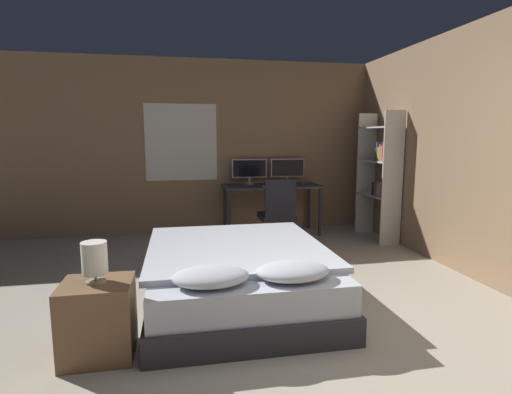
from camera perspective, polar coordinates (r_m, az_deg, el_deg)
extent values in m
plane|color=#B2A893|center=(2.86, 12.50, -23.42)|extent=(20.00, 20.00, 0.00)
cube|color=#8E7051|center=(6.46, -1.97, 7.15)|extent=(12.00, 0.06, 2.70)
cube|color=silver|center=(6.34, -10.63, 7.68)|extent=(1.10, 0.01, 1.18)
cube|color=black|center=(6.34, -10.63, 7.68)|extent=(1.02, 0.01, 1.10)
cube|color=#8E7051|center=(4.83, 28.92, 5.65)|extent=(0.06, 12.00, 2.70)
cube|color=#2D2D33|center=(3.79, -2.60, -13.06)|extent=(1.56, 2.02, 0.22)
cube|color=silver|center=(3.71, -2.63, -9.77)|extent=(1.50, 1.96, 0.24)
cube|color=silver|center=(3.78, -2.91, -7.13)|extent=(1.60, 1.69, 0.05)
ellipsoid|color=silver|center=(2.91, -6.47, -11.22)|extent=(0.55, 0.38, 0.13)
ellipsoid|color=silver|center=(3.01, 5.29, -10.51)|extent=(0.55, 0.38, 0.13)
cube|color=brown|center=(3.06, -21.61, -15.96)|extent=(0.47, 0.42, 0.53)
cylinder|color=gray|center=(2.96, -21.90, -11.13)|extent=(0.13, 0.13, 0.01)
cylinder|color=gray|center=(2.95, -21.93, -10.54)|extent=(0.02, 0.02, 0.05)
cylinder|color=silver|center=(2.91, -22.08, -8.04)|extent=(0.17, 0.17, 0.22)
cube|color=#38383D|center=(6.19, 2.25, 1.57)|extent=(1.50, 0.64, 0.03)
cylinder|color=#2D2D33|center=(5.87, -3.87, -2.63)|extent=(0.05, 0.05, 0.74)
cylinder|color=#2D2D33|center=(6.20, 9.14, -2.13)|extent=(0.05, 0.05, 0.74)
cylinder|color=#2D2D33|center=(6.40, -4.46, -1.72)|extent=(0.05, 0.05, 0.74)
cylinder|color=#2D2D33|center=(6.70, 7.57, -1.30)|extent=(0.05, 0.05, 0.74)
cylinder|color=#B7B7BC|center=(6.34, -0.95, 1.93)|extent=(0.16, 0.16, 0.01)
cylinder|color=#B7B7BC|center=(6.34, -0.95, 2.39)|extent=(0.03, 0.03, 0.09)
cube|color=#B7B7BC|center=(6.32, -0.96, 4.11)|extent=(0.55, 0.02, 0.29)
cube|color=black|center=(6.31, -0.93, 4.10)|extent=(0.52, 0.00, 0.26)
cylinder|color=#B7B7BC|center=(6.48, 4.51, 2.05)|extent=(0.16, 0.16, 0.01)
cylinder|color=#B7B7BC|center=(6.47, 4.51, 2.49)|extent=(0.03, 0.03, 0.09)
cube|color=#B7B7BC|center=(6.46, 4.53, 4.18)|extent=(0.55, 0.02, 0.29)
cube|color=black|center=(6.44, 4.57, 4.17)|extent=(0.52, 0.00, 0.26)
cube|color=#B7B7BC|center=(5.99, 2.72, 1.56)|extent=(0.37, 0.13, 0.02)
ellipsoid|color=#B7B7BC|center=(6.05, 5.24, 1.70)|extent=(0.07, 0.05, 0.04)
cylinder|color=black|center=(5.59, 2.92, -6.88)|extent=(0.52, 0.52, 0.04)
cylinder|color=gray|center=(5.54, 2.93, -4.92)|extent=(0.05, 0.05, 0.35)
cube|color=black|center=(5.50, 2.95, -2.77)|extent=(0.46, 0.46, 0.07)
cube|color=black|center=(5.25, 3.50, -0.19)|extent=(0.41, 0.05, 0.49)
cube|color=beige|center=(5.81, 18.90, 2.44)|extent=(0.30, 0.02, 1.87)
cube|color=beige|center=(6.51, 15.43, 3.20)|extent=(0.30, 0.02, 1.87)
cube|color=beige|center=(6.19, 16.95, 0.26)|extent=(0.30, 0.78, 0.02)
cube|color=beige|center=(6.14, 17.16, 4.92)|extent=(0.30, 0.78, 0.02)
cube|color=beige|center=(6.13, 17.36, 9.45)|extent=(0.30, 0.78, 0.02)
cube|color=gold|center=(5.86, 18.62, 0.71)|extent=(0.25, 0.04, 0.17)
cube|color=#7A387F|center=(5.90, 18.44, 0.86)|extent=(0.25, 0.03, 0.20)
cube|color=gold|center=(5.92, 18.29, 0.98)|extent=(0.25, 0.02, 0.21)
cube|color=orange|center=(5.95, 18.13, 0.92)|extent=(0.25, 0.03, 0.19)
cube|color=teal|center=(5.99, 17.91, 1.09)|extent=(0.25, 0.04, 0.21)
cube|color=#2D4784|center=(6.03, 17.73, 0.95)|extent=(0.25, 0.02, 0.17)
cube|color=#B2332D|center=(6.06, 17.59, 1.29)|extent=(0.25, 0.03, 0.24)
cube|color=#28282D|center=(6.09, 17.42, 1.05)|extent=(0.25, 0.03, 0.18)
cube|color=#28282D|center=(6.12, 17.26, 1.17)|extent=(0.25, 0.02, 0.19)
cube|color=orange|center=(5.82, 18.89, 5.93)|extent=(0.25, 0.03, 0.23)
cube|color=#7A387F|center=(5.85, 18.69, 6.09)|extent=(0.25, 0.03, 0.26)
cube|color=orange|center=(5.89, 18.49, 5.89)|extent=(0.25, 0.04, 0.22)
cube|color=orange|center=(5.93, 18.28, 6.03)|extent=(0.25, 0.03, 0.24)
cube|color=gold|center=(5.96, 18.08, 5.84)|extent=(0.25, 0.04, 0.20)
cube|color=#2D4784|center=(6.00, 17.88, 6.20)|extent=(0.25, 0.03, 0.27)
cube|color=#337042|center=(6.04, 17.68, 5.77)|extent=(0.25, 0.04, 0.17)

